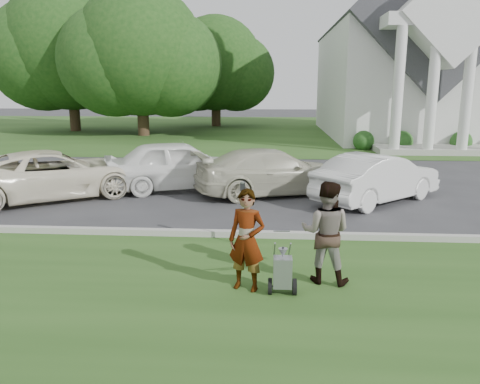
# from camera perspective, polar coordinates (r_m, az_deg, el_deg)

# --- Properties ---
(ground) EXTENTS (120.00, 120.00, 0.00)m
(ground) POSITION_cam_1_polar(r_m,az_deg,el_deg) (9.86, -0.16, -6.56)
(ground) COLOR #333335
(ground) RESTS_ON ground
(grass_strip) EXTENTS (80.00, 7.00, 0.01)m
(grass_strip) POSITION_cam_1_polar(r_m,az_deg,el_deg) (7.11, -1.92, -14.53)
(grass_strip) COLOR #274A19
(grass_strip) RESTS_ON ground
(church_lawn) EXTENTS (80.00, 30.00, 0.01)m
(church_lawn) POSITION_cam_1_polar(r_m,az_deg,el_deg) (36.43, 2.84, 7.61)
(church_lawn) COLOR #274A19
(church_lawn) RESTS_ON ground
(curb) EXTENTS (80.00, 0.18, 0.15)m
(curb) POSITION_cam_1_polar(r_m,az_deg,el_deg) (10.36, 0.05, -5.16)
(curb) COLOR #9E9E93
(curb) RESTS_ON ground
(church) EXTENTS (9.19, 19.00, 24.10)m
(church) POSITION_cam_1_polar(r_m,az_deg,el_deg) (33.56, 19.07, 16.67)
(church) COLOR white
(church) RESTS_ON ground
(tree_left) EXTENTS (10.63, 8.40, 9.71)m
(tree_left) POSITION_cam_1_polar(r_m,az_deg,el_deg) (32.50, -12.07, 15.75)
(tree_left) COLOR #332316
(tree_left) RESTS_ON ground
(tree_far) EXTENTS (11.64, 9.20, 10.73)m
(tree_far) POSITION_cam_1_polar(r_m,az_deg,el_deg) (37.36, -20.05, 15.75)
(tree_far) COLOR #332316
(tree_far) RESTS_ON ground
(tree_back) EXTENTS (9.61, 7.60, 8.89)m
(tree_back) POSITION_cam_1_polar(r_m,az_deg,el_deg) (39.57, -3.02, 14.86)
(tree_back) COLOR #332316
(tree_back) RESTS_ON ground
(striping_cart) EXTENTS (0.46, 0.90, 0.84)m
(striping_cart) POSITION_cam_1_polar(r_m,az_deg,el_deg) (7.58, 5.21, -9.81)
(striping_cart) COLOR black
(striping_cart) RESTS_ON ground
(person_left) EXTENTS (0.70, 0.56, 1.67)m
(person_left) POSITION_cam_1_polar(r_m,az_deg,el_deg) (7.55, 0.83, -6.01)
(person_left) COLOR #999999
(person_left) RESTS_ON ground
(person_right) EXTENTS (0.98, 0.84, 1.74)m
(person_right) POSITION_cam_1_polar(r_m,az_deg,el_deg) (7.96, 10.40, -4.95)
(person_right) COLOR #999999
(person_right) RESTS_ON ground
(parking_meter_near) EXTENTS (0.10, 0.09, 1.36)m
(parking_meter_near) POSITION_cam_1_polar(r_m,az_deg,el_deg) (9.64, 0.32, -1.68)
(parking_meter_near) COLOR gray
(parking_meter_near) RESTS_ON ground
(car_a) EXTENTS (5.60, 4.84, 1.43)m
(car_a) POSITION_cam_1_polar(r_m,az_deg,el_deg) (14.90, -21.73, 2.01)
(car_a) COLOR #F2E9CD
(car_a) RESTS_ON ground
(car_b) EXTENTS (5.06, 3.39, 1.60)m
(car_b) POSITION_cam_1_polar(r_m,az_deg,el_deg) (15.16, -7.45, 3.30)
(car_b) COLOR white
(car_b) RESTS_ON ground
(car_c) EXTENTS (5.19, 3.57, 1.39)m
(car_c) POSITION_cam_1_polar(r_m,az_deg,el_deg) (14.42, 3.98, 2.49)
(car_c) COLOR beige
(car_c) RESTS_ON ground
(car_d) EXTENTS (4.14, 3.92, 1.40)m
(car_d) POSITION_cam_1_polar(r_m,az_deg,el_deg) (13.98, 16.38, 1.67)
(car_d) COLOR silver
(car_d) RESTS_ON ground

